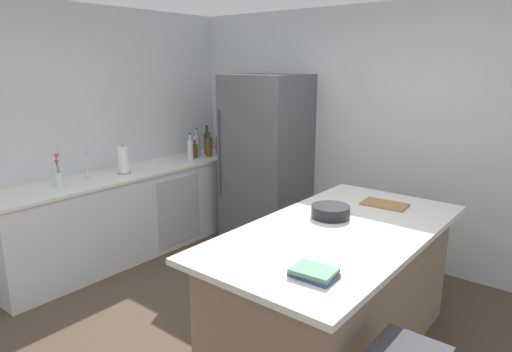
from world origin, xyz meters
TOP-DOWN VIEW (x-y plane):
  - wall_rear at (0.00, 2.25)m, footprint 6.00×0.10m
  - wall_left at (-2.45, 0.00)m, footprint 0.10×6.00m
  - counter_run_left at (-2.09, 0.64)m, footprint 0.65×2.95m
  - kitchen_island at (0.47, 0.46)m, footprint 1.09×2.11m
  - refrigerator at (-1.21, 1.84)m, footprint 0.85×0.76m
  - sink_faucet at (-2.14, 0.17)m, footprint 0.15×0.05m
  - flower_vase at (-2.10, -0.15)m, footprint 0.08×0.08m
  - paper_towel_roll at (-2.06, 0.53)m, footprint 0.14×0.14m
  - olive_oil_bottle at (-2.02, 2.00)m, footprint 0.06×0.06m
  - vinegar_bottle at (-2.04, 1.91)m, footprint 0.05×0.05m
  - wine_bottle at (-2.14, 1.82)m, footprint 0.07×0.07m
  - whiskey_bottle at (-2.00, 1.71)m, footprint 0.08×0.08m
  - gin_bottle at (-2.12, 1.63)m, footprint 0.08×0.08m
  - syrup_bottle at (-2.05, 1.53)m, footprint 0.06×0.06m
  - soda_bottle at (-2.02, 1.42)m, footprint 0.07×0.07m
  - cookbook_stack at (0.72, -0.25)m, footprint 0.24×0.19m
  - mixing_bowl at (0.32, 0.62)m, footprint 0.28×0.28m
  - cutting_board at (0.51, 1.14)m, footprint 0.35×0.23m

SIDE VIEW (x-z plane):
  - counter_run_left at x=-2.09m, z-range 0.00..0.92m
  - kitchen_island at x=0.47m, z-range 0.01..0.94m
  - cutting_board at x=0.51m, z-range 0.93..0.95m
  - refrigerator at x=-1.21m, z-range 0.00..1.91m
  - cookbook_stack at x=0.72m, z-range 0.93..0.98m
  - mixing_bowl at x=0.32m, z-range 0.93..1.02m
  - syrup_bottle at x=-2.05m, z-range 0.89..1.11m
  - flower_vase at x=-2.10m, z-range 0.86..1.17m
  - vinegar_bottle at x=-2.04m, z-range 0.89..1.18m
  - whiskey_bottle at x=-2.00m, z-range 0.89..1.18m
  - soda_bottle at x=-2.02m, z-range 0.89..1.20m
  - gin_bottle at x=-2.12m, z-range 0.88..1.22m
  - paper_towel_roll at x=-2.06m, z-range 0.89..1.20m
  - olive_oil_bottle at x=-2.02m, z-range 0.87..1.23m
  - wine_bottle at x=-2.14m, z-range 0.88..1.23m
  - sink_faucet at x=-2.14m, z-range 0.92..1.22m
  - wall_rear at x=0.00m, z-range 0.00..2.60m
  - wall_left at x=-2.45m, z-range 0.00..2.60m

